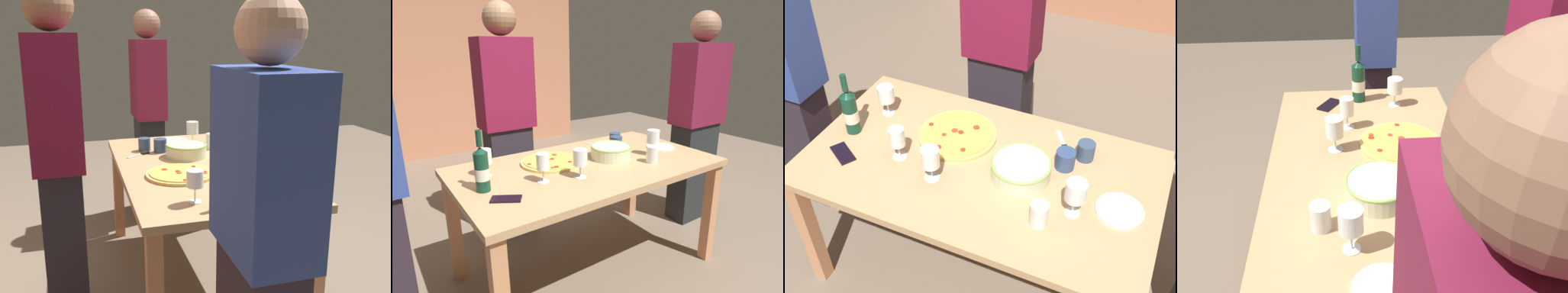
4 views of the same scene
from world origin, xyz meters
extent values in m
plane|color=#776554|center=(0.00, 0.00, 0.00)|extent=(8.00, 8.00, 0.00)
cube|color=tan|center=(0.00, 0.00, 0.73)|extent=(1.60, 0.90, 0.04)
cube|color=tan|center=(-0.74, -0.40, 0.35)|extent=(0.07, 0.07, 0.71)
cube|color=tan|center=(-0.74, 0.40, 0.35)|extent=(0.07, 0.07, 0.71)
cube|color=tan|center=(0.74, 0.40, 0.35)|extent=(0.07, 0.07, 0.71)
cylinder|color=#DFBB61|center=(-0.18, 0.14, 0.76)|extent=(0.37, 0.37, 0.02)
cylinder|color=gold|center=(-0.18, 0.14, 0.77)|extent=(0.34, 0.34, 0.01)
cylinder|color=#AD2A29|center=(-0.33, 0.15, 0.77)|extent=(0.02, 0.02, 0.00)
cylinder|color=#A12A17|center=(-0.22, 0.01, 0.77)|extent=(0.03, 0.03, 0.00)
cylinder|color=#AB3D1B|center=(-0.20, 0.15, 0.77)|extent=(0.03, 0.03, 0.00)
cylinder|color=#A42B1A|center=(-0.17, 0.15, 0.77)|extent=(0.03, 0.03, 0.00)
cylinder|color=#A63E2B|center=(-0.24, 0.01, 0.77)|extent=(0.02, 0.02, 0.00)
cylinder|color=#B33327|center=(-0.23, 0.10, 0.77)|extent=(0.02, 0.02, 0.00)
cylinder|color=maroon|center=(-0.10, 0.04, 0.77)|extent=(0.02, 0.02, 0.00)
cylinder|color=#A93420|center=(-0.12, 0.21, 0.77)|extent=(0.03, 0.03, 0.00)
cylinder|color=beige|center=(0.19, 0.01, 0.79)|extent=(0.26, 0.26, 0.08)
torus|color=#8CBC59|center=(0.19, 0.01, 0.83)|extent=(0.26, 0.26, 0.01)
cylinder|color=#113D2A|center=(-0.66, -0.02, 0.85)|extent=(0.07, 0.07, 0.20)
cone|color=#113D2A|center=(-0.66, -0.02, 0.97)|extent=(0.07, 0.07, 0.03)
cylinder|color=#113D2A|center=(-0.66, -0.02, 1.03)|extent=(0.03, 0.03, 0.08)
cylinder|color=silver|center=(-0.66, -0.02, 0.84)|extent=(0.07, 0.07, 0.06)
cylinder|color=white|center=(-0.36, -0.10, 0.75)|extent=(0.07, 0.07, 0.00)
cylinder|color=white|center=(-0.36, -0.10, 0.79)|extent=(0.01, 0.01, 0.07)
cylinder|color=white|center=(-0.36, -0.10, 0.87)|extent=(0.07, 0.07, 0.09)
cylinder|color=maroon|center=(-0.36, -0.10, 0.83)|extent=(0.06, 0.06, 0.02)
cylinder|color=white|center=(-0.59, 0.17, 0.75)|extent=(0.06, 0.06, 0.00)
cylinder|color=white|center=(-0.59, 0.17, 0.79)|extent=(0.01, 0.01, 0.07)
cylinder|color=white|center=(-0.59, 0.17, 0.87)|extent=(0.08, 0.08, 0.08)
cylinder|color=maroon|center=(-0.59, 0.17, 0.84)|extent=(0.07, 0.07, 0.02)
cylinder|color=white|center=(-0.16, -0.16, 0.75)|extent=(0.07, 0.07, 0.00)
cylinder|color=white|center=(-0.16, -0.16, 0.79)|extent=(0.01, 0.01, 0.07)
cylinder|color=white|center=(-0.16, -0.16, 0.87)|extent=(0.08, 0.08, 0.09)
cylinder|color=maroon|center=(-0.16, -0.16, 0.84)|extent=(0.07, 0.07, 0.03)
cylinder|color=white|center=(0.46, -0.11, 0.75)|extent=(0.06, 0.06, 0.00)
cylinder|color=white|center=(0.46, -0.11, 0.80)|extent=(0.01, 0.01, 0.08)
cylinder|color=white|center=(0.46, -0.11, 0.88)|extent=(0.08, 0.08, 0.09)
cylinder|color=#334865|center=(0.42, 0.24, 0.79)|extent=(0.08, 0.08, 0.09)
cylinder|color=navy|center=(0.35, 0.14, 0.79)|extent=(0.09, 0.09, 0.09)
cylinder|color=white|center=(0.35, -0.21, 0.80)|extent=(0.07, 0.07, 0.10)
cylinder|color=white|center=(0.63, -0.02, 0.76)|extent=(0.20, 0.20, 0.01)
cube|color=black|center=(-0.61, -0.19, 0.76)|extent=(0.16, 0.14, 0.01)
cube|color=silver|center=(0.28, 0.32, 0.75)|extent=(0.08, 0.12, 0.01)
cube|color=black|center=(0.32, 0.25, 0.76)|extent=(0.05, 0.06, 0.02)
cube|color=#28232C|center=(-0.21, 0.76, 0.43)|extent=(0.33, 0.20, 0.86)
cube|color=#2B222C|center=(-1.19, 0.11, 0.40)|extent=(0.34, 0.20, 0.80)
camera|label=1|loc=(-2.40, 0.68, 1.50)|focal=39.90mm
camera|label=2|loc=(-1.12, -1.58, 1.45)|focal=30.43mm
camera|label=3|loc=(0.64, -1.45, 2.24)|focal=44.57mm
camera|label=4|loc=(1.45, -0.12, 1.80)|focal=38.45mm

